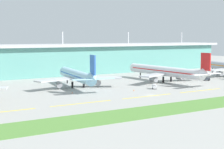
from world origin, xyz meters
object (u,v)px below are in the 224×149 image
object	(u,v)px
airliner_far_middle	(166,71)
pushback_tug	(206,79)
baggage_cart	(154,87)
airliner_near_middle	(77,76)
safety_cone_nose_front	(134,90)
safety_cone_left_wingtip	(72,92)

from	to	relation	value
airliner_far_middle	pushback_tug	xyz separation A→B (m)	(26.09, -8.36, -5.36)
pushback_tug	baggage_cart	world-z (taller)	baggage_cart
airliner_near_middle	airliner_far_middle	distance (m)	57.39
safety_cone_nose_front	airliner_far_middle	bearing A→B (deg)	28.32
airliner_near_middle	safety_cone_nose_front	xyz separation A→B (m)	(19.45, -25.70, -6.09)
baggage_cart	safety_cone_left_wingtip	distance (m)	44.20
airliner_near_middle	airliner_far_middle	bearing A→B (deg)	-5.40
airliner_far_middle	safety_cone_left_wingtip	distance (m)	68.76
airliner_far_middle	baggage_cart	world-z (taller)	airliner_far_middle
airliner_far_middle	baggage_cart	bearing A→B (deg)	-140.32
safety_cone_left_wingtip	safety_cone_nose_front	distance (m)	31.49
airliner_far_middle	baggage_cart	distance (m)	32.32
baggage_cart	safety_cone_left_wingtip	bearing A→B (deg)	167.28
airliner_near_middle	pushback_tug	xyz separation A→B (m)	(83.23, -13.76, -5.34)
pushback_tug	baggage_cart	bearing A→B (deg)	-166.66
pushback_tug	airliner_near_middle	bearing A→B (deg)	170.61
airliner_near_middle	pushback_tug	size ratio (longest dim) A/B	11.92
safety_cone_left_wingtip	airliner_near_middle	bearing A→B (deg)	56.72
baggage_cart	safety_cone_nose_front	bearing A→B (deg)	179.72
airliner_far_middle	pushback_tug	size ratio (longest dim) A/B	14.42
baggage_cart	safety_cone_left_wingtip	size ratio (longest dim) A/B	5.72
baggage_cart	safety_cone_nose_front	xyz separation A→B (m)	(-13.13, 0.06, -0.91)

